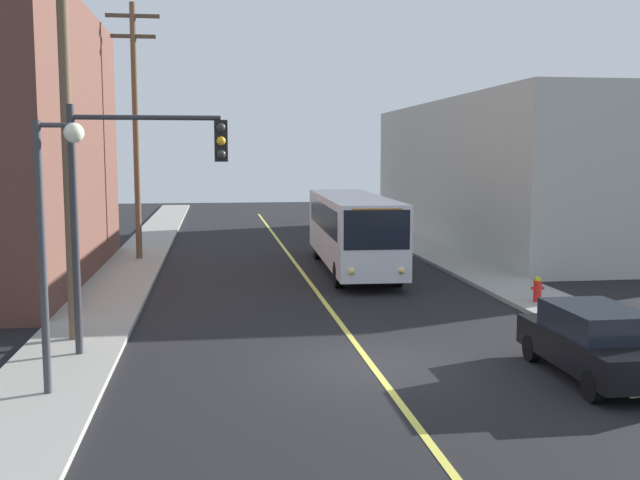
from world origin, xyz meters
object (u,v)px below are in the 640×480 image
(fire_hydrant, at_px, (538,289))
(traffic_signal_left_corner, at_px, (139,183))
(street_lamp_left, at_px, (52,217))
(parked_car_black, at_px, (594,341))
(utility_pole_mid, at_px, (136,121))
(city_bus, at_px, (352,228))
(utility_pole_near, at_px, (66,109))

(fire_hydrant, bearing_deg, traffic_signal_left_corner, -159.91)
(street_lamp_left, height_order, fire_hydrant, street_lamp_left)
(traffic_signal_left_corner, xyz_separation_m, fire_hydrant, (12.26, 4.49, -3.72))
(parked_car_black, distance_m, utility_pole_mid, 23.95)
(traffic_signal_left_corner, bearing_deg, city_bus, 59.44)
(fire_hydrant, bearing_deg, city_bus, 118.95)
(traffic_signal_left_corner, bearing_deg, utility_pole_near, 141.29)
(parked_car_black, relative_size, traffic_signal_left_corner, 0.74)
(parked_car_black, bearing_deg, traffic_signal_left_corner, 162.49)
(parked_car_black, relative_size, fire_hydrant, 5.26)
(utility_pole_mid, bearing_deg, city_bus, -22.94)
(utility_pole_near, bearing_deg, street_lamp_left, -83.65)
(street_lamp_left, bearing_deg, city_bus, 60.39)
(utility_pole_near, bearing_deg, utility_pole_mid, 89.31)
(utility_pole_mid, height_order, street_lamp_left, utility_pole_mid)
(utility_pole_near, relative_size, fire_hydrant, 12.96)
(parked_car_black, distance_m, traffic_signal_left_corner, 11.14)
(city_bus, distance_m, parked_car_black, 16.30)
(parked_car_black, xyz_separation_m, utility_pole_mid, (-11.84, 20.03, 5.65))
(city_bus, xyz_separation_m, parked_car_black, (2.49, -16.08, -0.98))
(traffic_signal_left_corner, xyz_separation_m, street_lamp_left, (-1.42, -2.99, -0.56))
(city_bus, xyz_separation_m, utility_pole_near, (-9.53, -11.35, 4.29))
(fire_hydrant, bearing_deg, street_lamp_left, -151.33)
(city_bus, bearing_deg, utility_pole_near, -130.01)
(utility_pole_mid, xyz_separation_m, street_lamp_left, (0.32, -19.84, -2.75))
(city_bus, relative_size, utility_pole_mid, 1.05)
(street_lamp_left, bearing_deg, traffic_signal_left_corner, 64.68)
(parked_car_black, height_order, utility_pole_mid, utility_pole_mid)
(utility_pole_mid, height_order, traffic_signal_left_corner, utility_pole_mid)
(utility_pole_mid, bearing_deg, traffic_signal_left_corner, -84.12)
(utility_pole_near, distance_m, traffic_signal_left_corner, 3.05)
(city_bus, distance_m, fire_hydrant, 9.69)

